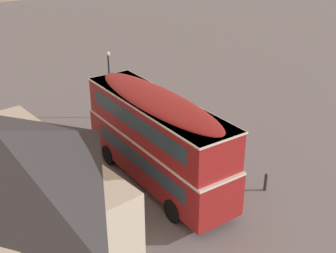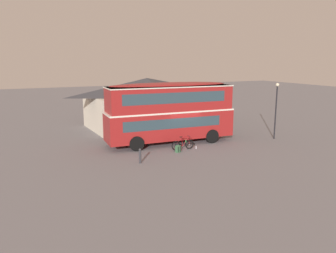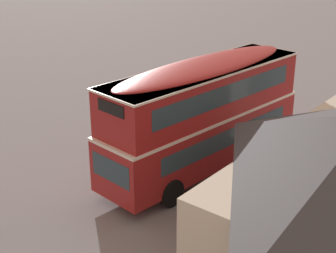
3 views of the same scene
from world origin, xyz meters
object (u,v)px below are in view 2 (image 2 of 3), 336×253
at_px(double_decker_bus, 170,110).
at_px(water_bottle_clear_plastic, 196,147).
at_px(kerb_bollard, 140,156).
at_px(street_lamp, 276,105).
at_px(backpack_on_ground, 178,148).
at_px(touring_bicycle, 182,145).

distance_m(double_decker_bus, water_bottle_clear_plastic, 3.61).
bearing_deg(kerb_bollard, street_lamp, 7.03).
relative_size(backpack_on_ground, water_bottle_clear_plastic, 2.12).
height_order(touring_bicycle, kerb_bollard, touring_bicycle).
xyz_separation_m(double_decker_bus, water_bottle_clear_plastic, (1.03, -2.36, -2.52)).
distance_m(touring_bicycle, street_lamp, 8.94).
bearing_deg(water_bottle_clear_plastic, kerb_bollard, -163.25).
xyz_separation_m(water_bottle_clear_plastic, kerb_bollard, (-4.97, -1.50, 0.38)).
height_order(touring_bicycle, street_lamp, street_lamp).
bearing_deg(street_lamp, double_decker_bus, 164.85).
xyz_separation_m(backpack_on_ground, water_bottle_clear_plastic, (1.64, 0.25, -0.16)).
bearing_deg(backpack_on_ground, water_bottle_clear_plastic, 8.67).
distance_m(backpack_on_ground, street_lamp, 9.52).
bearing_deg(street_lamp, touring_bicycle, 178.80).
distance_m(backpack_on_ground, water_bottle_clear_plastic, 1.67).
relative_size(water_bottle_clear_plastic, kerb_bollard, 0.26).
distance_m(touring_bicycle, backpack_on_ground, 0.75).
xyz_separation_m(touring_bicycle, kerb_bollard, (-3.90, -1.72, 0.13)).
height_order(double_decker_bus, water_bottle_clear_plastic, double_decker_bus).
distance_m(double_decker_bus, backpack_on_ground, 3.57).
bearing_deg(touring_bicycle, street_lamp, -1.20).
xyz_separation_m(water_bottle_clear_plastic, street_lamp, (7.52, 0.04, 2.75)).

